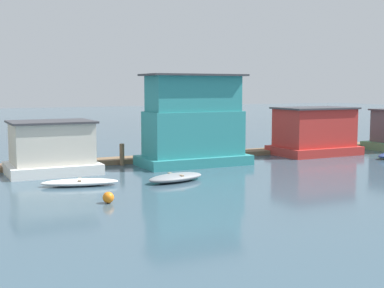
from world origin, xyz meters
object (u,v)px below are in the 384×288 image
Objects in this scene: dinghy_grey at (176,177)px; houseboat_teal at (194,124)px; houseboat_white at (52,149)px; mooring_post_near_left at (122,154)px; mooring_post_far_left at (325,138)px; houseboat_red at (314,132)px; buoy_orange at (108,197)px; dinghy_white at (80,182)px.

houseboat_teal is at bearing 54.89° from dinghy_grey.
houseboat_white reaches higher than mooring_post_near_left.
houseboat_white is 3.70× the size of mooring_post_near_left.
houseboat_teal is 3.25× the size of mooring_post_far_left.
houseboat_red is at bearing -151.76° from mooring_post_far_left.
buoy_orange is (-20.31, -10.31, -0.81)m from mooring_post_far_left.
houseboat_teal is at bearing -175.06° from houseboat_red.
buoy_orange reaches higher than dinghy_grey.
dinghy_white is 8.14× the size of buoy_orange.
mooring_post_far_left is at bearing 3.33° from houseboat_white.
mooring_post_far_left is (12.08, 1.85, -1.56)m from houseboat_teal.
dinghy_white is at bearing -125.65° from mooring_post_near_left.
houseboat_teal is at bearing -171.27° from mooring_post_far_left.
dinghy_grey is 5.88m from buoy_orange.
houseboat_red is (19.01, 0.24, 0.22)m from houseboat_white.
houseboat_red is 4.38× the size of mooring_post_near_left.
mooring_post_far_left is at bearing 26.92° from buoy_orange.
buoy_orange is (0.09, -4.47, 0.06)m from dinghy_white.
houseboat_white is 9.19m from buoy_orange.
mooring_post_near_left is (4.60, 1.21, -0.74)m from houseboat_white.
houseboat_teal is at bearing -24.23° from mooring_post_near_left.
dinghy_white is (-18.60, -4.88, -1.46)m from houseboat_red.
dinghy_grey reaches higher than dinghy_white.
houseboat_teal is 9.54m from dinghy_white.
houseboat_teal reaches higher than mooring_post_near_left.
dinghy_white is 4.47m from buoy_orange.
houseboat_red is (10.28, 0.89, -0.98)m from houseboat_teal.
houseboat_teal is 12.32m from mooring_post_far_left.
houseboat_white is at bearing -176.67° from mooring_post_far_left.
mooring_post_near_left is (4.19, 5.84, 0.50)m from dinghy_white.
mooring_post_far_left is 4.33× the size of buoy_orange.
dinghy_grey is at bearing -84.73° from mooring_post_near_left.
houseboat_teal reaches higher than houseboat_red.
houseboat_red is 1.66× the size of dinghy_grey.
mooring_post_near_left reaches higher than buoy_orange.
mooring_post_far_left is at bearing 28.24° from houseboat_red.
dinghy_grey is (5.23, -5.61, -1.20)m from houseboat_white.
houseboat_red reaches higher than dinghy_grey.
houseboat_white is 19.01m from houseboat_red.
dinghy_white is (0.41, -4.63, -1.24)m from houseboat_white.
dinghy_white is 2.91× the size of mooring_post_near_left.
dinghy_white is 1.10× the size of dinghy_grey.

